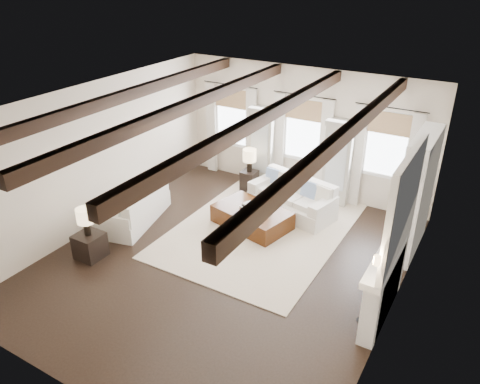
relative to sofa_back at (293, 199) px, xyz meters
The scene contains 15 objects.
ground 2.57m from the sofa_back, 97.65° to the right, with size 7.50×7.50×0.00m, color black.
room_shell 2.27m from the sofa_back, 75.87° to the right, with size 6.54×7.54×3.22m.
area_rug 1.10m from the sofa_back, 105.20° to the right, with size 3.44×4.80×0.02m, color beige.
sofa_back is the anchor object (origin of this frame).
sofa_left 3.65m from the sofa_back, 143.04° to the right, with size 1.34×2.14×0.85m.
ottoman 1.18m from the sofa_back, 117.07° to the right, with size 1.66×1.04×0.44m, color black.
tray 1.13m from the sofa_back, 118.21° to the right, with size 0.50×0.38×0.04m, color white.
book_lower 1.21m from the sofa_back, 121.24° to the right, with size 0.26×0.20×0.04m, color #262628.
book_upper 1.23m from the sofa_back, 121.29° to the right, with size 0.22×0.17×0.03m, color beige.
side_table_front 4.67m from the sofa_back, 126.27° to the right, with size 0.52×0.52×0.52m, color black.
lamp_front 4.71m from the sofa_back, 126.27° to the right, with size 0.34×0.34×0.59m.
side_table_back 1.52m from the sofa_back, 162.40° to the left, with size 0.38×0.38×0.57m, color black.
lamp_back 1.64m from the sofa_back, 162.40° to the left, with size 0.34×0.34×0.59m.
candlestick_near 3.83m from the sofa_back, 48.05° to the right, with size 0.15×0.15×0.73m.
candlestick_far 3.48m from the sofa_back, 42.64° to the right, with size 0.17×0.17×0.85m.
Camera 1 is at (4.21, -6.57, 5.45)m, focal length 35.00 mm.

